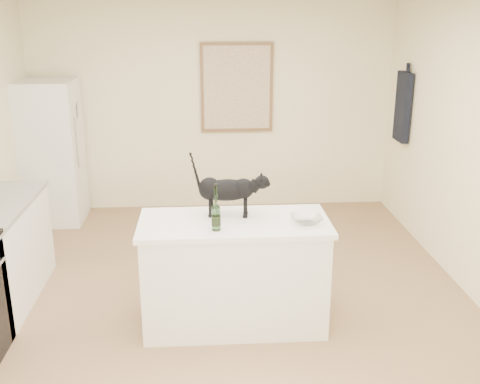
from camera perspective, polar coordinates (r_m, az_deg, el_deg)
name	(u,v)px	position (r m, az deg, el deg)	size (l,w,h in m)	color
floor	(222,310)	(5.00, -1.87, -11.79)	(5.50, 5.50, 0.00)	#92724E
wall_back	(213,108)	(7.19, -2.75, 8.50)	(4.50, 4.50, 0.00)	#F6EFBE
wall_front	(247,382)	(1.99, 0.68, -18.59)	(4.50, 4.50, 0.00)	#F6EFBE
island_base	(234,275)	(4.63, -0.58, -8.36)	(1.44, 0.67, 0.86)	white
island_top	(234,223)	(4.45, -0.60, -3.15)	(1.50, 0.70, 0.04)	white
fridge	(51,153)	(7.12, -18.54, 3.79)	(0.68, 0.68, 1.70)	white
artwork_frame	(237,88)	(7.13, -0.33, 10.47)	(0.90, 0.03, 1.10)	brown
artwork_canvas	(237,88)	(7.12, -0.32, 10.45)	(0.82, 0.00, 1.02)	beige
hanging_garment	(403,107)	(6.88, 16.11, 8.24)	(0.08, 0.34, 0.80)	black
black_cat	(227,193)	(4.49, -1.33, -0.07)	(0.55, 0.17, 0.39)	black
wine_bottle	(216,210)	(4.21, -2.44, -1.84)	(0.07, 0.07, 0.32)	#235722
glass_bowl	(306,220)	(4.41, 6.71, -2.77)	(0.24, 0.24, 0.06)	white
fridge_paper	(78,110)	(7.04, -16.01, 7.97)	(0.01, 0.14, 0.18)	white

